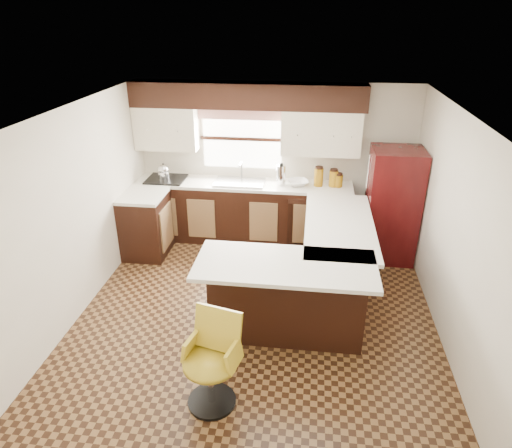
# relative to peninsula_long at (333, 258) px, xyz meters

# --- Properties ---
(floor) EXTENTS (4.40, 4.40, 0.00)m
(floor) POSITION_rel_peninsula_long_xyz_m (-0.90, -0.62, -0.45)
(floor) COLOR #49301A
(floor) RESTS_ON ground
(ceiling) EXTENTS (4.40, 4.40, 0.00)m
(ceiling) POSITION_rel_peninsula_long_xyz_m (-0.90, -0.62, 1.95)
(ceiling) COLOR silver
(ceiling) RESTS_ON wall_back
(wall_back) EXTENTS (4.40, 0.00, 4.40)m
(wall_back) POSITION_rel_peninsula_long_xyz_m (-0.90, 1.58, 0.75)
(wall_back) COLOR beige
(wall_back) RESTS_ON floor
(wall_front) EXTENTS (4.40, 0.00, 4.40)m
(wall_front) POSITION_rel_peninsula_long_xyz_m (-0.90, -2.83, 0.75)
(wall_front) COLOR beige
(wall_front) RESTS_ON floor
(wall_left) EXTENTS (0.00, 4.40, 4.40)m
(wall_left) POSITION_rel_peninsula_long_xyz_m (-3.00, -0.62, 0.75)
(wall_left) COLOR beige
(wall_left) RESTS_ON floor
(wall_right) EXTENTS (0.00, 4.40, 4.40)m
(wall_right) POSITION_rel_peninsula_long_xyz_m (1.20, -0.62, 0.75)
(wall_right) COLOR beige
(wall_right) RESTS_ON floor
(base_cab_back) EXTENTS (3.30, 0.60, 0.90)m
(base_cab_back) POSITION_rel_peninsula_long_xyz_m (-1.35, 1.28, 0.00)
(base_cab_back) COLOR black
(base_cab_back) RESTS_ON floor
(base_cab_left) EXTENTS (0.60, 0.70, 0.90)m
(base_cab_left) POSITION_rel_peninsula_long_xyz_m (-2.70, 0.62, 0.00)
(base_cab_left) COLOR black
(base_cab_left) RESTS_ON floor
(counter_back) EXTENTS (3.30, 0.60, 0.04)m
(counter_back) POSITION_rel_peninsula_long_xyz_m (-1.35, 1.28, 0.47)
(counter_back) COLOR silver
(counter_back) RESTS_ON base_cab_back
(counter_left) EXTENTS (0.60, 0.70, 0.04)m
(counter_left) POSITION_rel_peninsula_long_xyz_m (-2.70, 0.62, 0.47)
(counter_left) COLOR silver
(counter_left) RESTS_ON base_cab_left
(soffit) EXTENTS (3.40, 0.35, 0.36)m
(soffit) POSITION_rel_peninsula_long_xyz_m (-1.30, 1.40, 1.77)
(soffit) COLOR black
(soffit) RESTS_ON wall_back
(upper_cab_left) EXTENTS (0.94, 0.35, 0.64)m
(upper_cab_left) POSITION_rel_peninsula_long_xyz_m (-2.52, 1.40, 1.27)
(upper_cab_left) COLOR beige
(upper_cab_left) RESTS_ON wall_back
(upper_cab_right) EXTENTS (1.14, 0.35, 0.64)m
(upper_cab_right) POSITION_rel_peninsula_long_xyz_m (-0.22, 1.40, 1.27)
(upper_cab_right) COLOR beige
(upper_cab_right) RESTS_ON wall_back
(window_pane) EXTENTS (1.20, 0.02, 0.90)m
(window_pane) POSITION_rel_peninsula_long_xyz_m (-1.40, 1.56, 1.10)
(window_pane) COLOR white
(window_pane) RESTS_ON wall_back
(valance) EXTENTS (1.30, 0.06, 0.18)m
(valance) POSITION_rel_peninsula_long_xyz_m (-1.40, 1.52, 1.49)
(valance) COLOR #D19B93
(valance) RESTS_ON wall_back
(sink) EXTENTS (0.75, 0.45, 0.03)m
(sink) POSITION_rel_peninsula_long_xyz_m (-1.40, 1.25, 0.51)
(sink) COLOR #B2B2B7
(sink) RESTS_ON counter_back
(dishwasher) EXTENTS (0.58, 0.03, 0.78)m
(dishwasher) POSITION_rel_peninsula_long_xyz_m (-0.35, 0.99, -0.02)
(dishwasher) COLOR black
(dishwasher) RESTS_ON floor
(cooktop) EXTENTS (0.58, 0.50, 0.02)m
(cooktop) POSITION_rel_peninsula_long_xyz_m (-2.55, 1.25, 0.51)
(cooktop) COLOR black
(cooktop) RESTS_ON counter_back
(peninsula_long) EXTENTS (0.60, 1.95, 0.90)m
(peninsula_long) POSITION_rel_peninsula_long_xyz_m (0.00, 0.00, 0.00)
(peninsula_long) COLOR black
(peninsula_long) RESTS_ON floor
(peninsula_return) EXTENTS (1.65, 0.60, 0.90)m
(peninsula_return) POSITION_rel_peninsula_long_xyz_m (-0.53, -0.97, 0.00)
(peninsula_return) COLOR black
(peninsula_return) RESTS_ON floor
(counter_pen_long) EXTENTS (0.84, 1.95, 0.04)m
(counter_pen_long) POSITION_rel_peninsula_long_xyz_m (0.05, 0.00, 0.47)
(counter_pen_long) COLOR silver
(counter_pen_long) RESTS_ON peninsula_long
(counter_pen_return) EXTENTS (1.89, 0.84, 0.04)m
(counter_pen_return) POSITION_rel_peninsula_long_xyz_m (-0.55, -1.06, 0.47)
(counter_pen_return) COLOR silver
(counter_pen_return) RESTS_ON peninsula_return
(refrigerator) EXTENTS (0.70, 0.67, 1.63)m
(refrigerator) POSITION_rel_peninsula_long_xyz_m (0.83, 0.97, 0.37)
(refrigerator) COLOR #3C0A0B
(refrigerator) RESTS_ON floor
(bar_chair) EXTENTS (0.60, 0.60, 0.92)m
(bar_chair) POSITION_rel_peninsula_long_xyz_m (-1.14, -2.10, 0.01)
(bar_chair) COLOR gold
(bar_chair) RESTS_ON floor
(kettle) EXTENTS (0.18, 0.18, 0.24)m
(kettle) POSITION_rel_peninsula_long_xyz_m (-2.58, 1.26, 0.64)
(kettle) COLOR silver
(kettle) RESTS_ON cooktop
(percolator) EXTENTS (0.14, 0.14, 0.30)m
(percolator) POSITION_rel_peninsula_long_xyz_m (-0.78, 1.28, 0.64)
(percolator) COLOR silver
(percolator) RESTS_ON counter_back
(mixing_bowl) EXTENTS (0.40, 0.40, 0.08)m
(mixing_bowl) POSITION_rel_peninsula_long_xyz_m (-0.52, 1.28, 0.53)
(mixing_bowl) COLOR white
(mixing_bowl) RESTS_ON counter_back
(canister_large) EXTENTS (0.14, 0.14, 0.27)m
(canister_large) POSITION_rel_peninsula_long_xyz_m (-0.22, 1.30, 0.63)
(canister_large) COLOR #96660D
(canister_large) RESTS_ON counter_back
(canister_med) EXTENTS (0.13, 0.13, 0.24)m
(canister_med) POSITION_rel_peninsula_long_xyz_m (0.00, 1.30, 0.61)
(canister_med) COLOR #96660D
(canister_med) RESTS_ON counter_back
(canister_small) EXTENTS (0.14, 0.14, 0.18)m
(canister_small) POSITION_rel_peninsula_long_xyz_m (0.07, 1.30, 0.58)
(canister_small) COLOR #96660D
(canister_small) RESTS_ON counter_back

